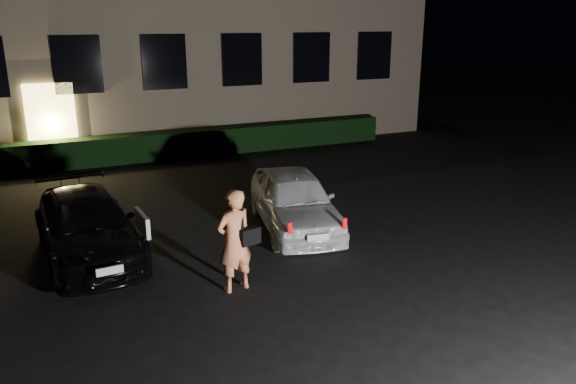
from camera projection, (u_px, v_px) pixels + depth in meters
name	position (u px, v px, depth m)	size (l,w,h in m)	color
ground	(324.00, 297.00, 9.08)	(80.00, 80.00, 0.00)	black
hedge	(172.00, 145.00, 18.10)	(15.00, 0.70, 0.85)	black
sedan	(87.00, 225.00, 10.58)	(1.94, 4.16, 1.16)	black
hatch	(295.00, 200.00, 11.93)	(2.15, 3.90, 1.25)	white
man	(235.00, 240.00, 9.09)	(0.79, 0.56, 1.74)	#E98655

